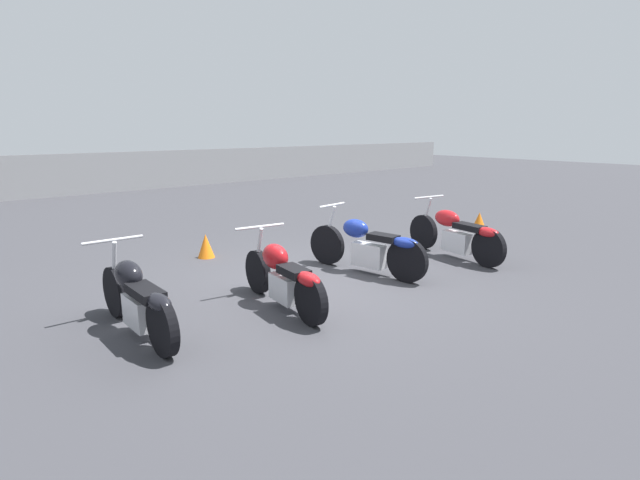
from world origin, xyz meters
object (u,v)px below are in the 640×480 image
object	(u,v)px
motorcycle_slot_1	(283,277)
motorcycle_slot_3	(456,234)
traffic_cone_far	(206,246)
motorcycle_slot_0	(137,299)
traffic_cone_near	(479,222)
motorcycle_slot_2	(367,247)

from	to	relation	value
motorcycle_slot_1	motorcycle_slot_3	bearing A→B (deg)	8.56
traffic_cone_far	motorcycle_slot_0	bearing A→B (deg)	-130.96
motorcycle_slot_1	traffic_cone_far	distance (m)	2.96
motorcycle_slot_1	traffic_cone_near	world-z (taller)	motorcycle_slot_1
traffic_cone_near	traffic_cone_far	bearing A→B (deg)	161.36
motorcycle_slot_3	motorcycle_slot_0	bearing A→B (deg)	-174.15
motorcycle_slot_1	traffic_cone_near	size ratio (longest dim) A/B	4.74
motorcycle_slot_0	motorcycle_slot_1	xyz separation A→B (m)	(1.71, -0.37, -0.01)
motorcycle_slot_0	motorcycle_slot_1	size ratio (longest dim) A/B	1.03
motorcycle_slot_0	motorcycle_slot_1	bearing A→B (deg)	-10.91
motorcycle_slot_3	motorcycle_slot_1	bearing A→B (deg)	-170.21
motorcycle_slot_1	motorcycle_slot_2	xyz separation A→B (m)	(1.93, 0.38, 0.01)
motorcycle_slot_2	motorcycle_slot_3	size ratio (longest dim) A/B	1.02
motorcycle_slot_0	motorcycle_slot_3	distance (m)	5.51
motorcycle_slot_1	motorcycle_slot_3	world-z (taller)	motorcycle_slot_3
traffic_cone_far	motorcycle_slot_2	bearing A→B (deg)	-60.56
motorcycle_slot_2	traffic_cone_far	size ratio (longest dim) A/B	5.20
motorcycle_slot_2	traffic_cone_far	distance (m)	2.92
motorcycle_slot_1	traffic_cone_far	xyz separation A→B (m)	(0.50, 2.91, -0.20)
motorcycle_slot_1	motorcycle_slot_0	bearing A→B (deg)	176.08
traffic_cone_near	motorcycle_slot_2	bearing A→B (deg)	-171.62
motorcycle_slot_0	motorcycle_slot_1	world-z (taller)	motorcycle_slot_0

